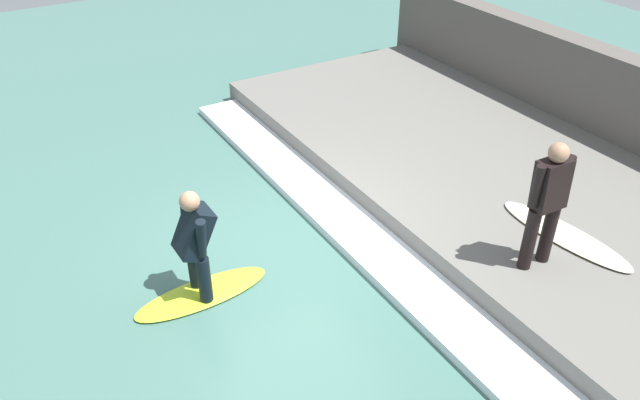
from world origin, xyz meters
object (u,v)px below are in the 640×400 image
at_px(surfboard_riding, 202,293).
at_px(surfboard_waiting_near, 565,235).
at_px(surfer_waiting_near, 548,199).
at_px(surfer_riding, 195,240).

relative_size(surfboard_riding, surfboard_waiting_near, 0.89).
distance_m(surfboard_riding, surfer_waiting_near, 4.32).
xyz_separation_m(surfer_riding, surfer_waiting_near, (3.62, -1.98, 0.46)).
bearing_deg(surfboard_waiting_near, surfer_waiting_near, -167.57).
bearing_deg(surfboard_waiting_near, surfer_riding, 157.60).
xyz_separation_m(surfboard_riding, surfer_waiting_near, (3.62, -1.98, 1.30)).
bearing_deg(surfboard_waiting_near, surfboard_riding, 157.60).
distance_m(surfer_waiting_near, surfboard_waiting_near, 1.21).
xyz_separation_m(surfboard_riding, surfer_riding, (0.00, 0.00, 0.84)).
distance_m(surfboard_riding, surfer_riding, 0.84).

